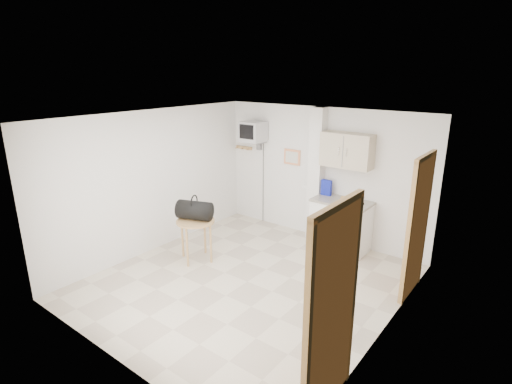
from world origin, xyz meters
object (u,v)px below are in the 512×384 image
Objects in this scene: duffel_bag at (195,210)px; water_bottle at (342,323)px; round_table at (196,226)px; crt_television at (253,132)px.

water_bottle is at bearing -27.33° from duffel_bag.
water_bottle is at bearing -7.15° from round_table.
round_table is at bearing 172.85° from water_bottle.
crt_television is 3.30× the size of duffel_bag.
round_table is at bearing -56.83° from duffel_bag.
water_bottle is (3.17, -2.31, -1.78)m from crt_television.
duffel_bag is 1.83× the size of water_bottle.
crt_television is 4.31m from water_bottle.
duffel_bag is (0.24, -1.92, -1.05)m from crt_television.
duffel_bag is at bearing 142.78° from round_table.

